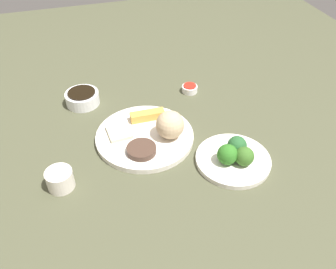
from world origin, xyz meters
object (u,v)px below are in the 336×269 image
Objects in this scene: soy_sauce_bowl at (82,98)px; teacup at (60,179)px; main_plate at (145,137)px; sauce_ramekin_sweet_and_sour at (190,89)px; broccoli_plate at (233,160)px.

teacup is at bearing -104.97° from soy_sauce_bowl.
teacup is (-0.09, -0.35, 0.01)m from soy_sauce_bowl.
main_plate is 5.37× the size of sauce_ramekin_sweet_and_sour.
sauce_ramekin_sweet_and_sour is (0.00, 0.36, 0.00)m from broccoli_plate.
teacup is at bearing -154.57° from main_plate.
main_plate is 4.19× the size of teacup.
broccoli_plate is at bearing -5.61° from teacup.
teacup reaches higher than main_plate.
broccoli_plate is at bearing -90.18° from sauce_ramekin_sweet_and_sour.
sauce_ramekin_sweet_and_sour reaches higher than broccoli_plate.
teacup reaches higher than sauce_ramekin_sweet_and_sour.
teacup is (-0.45, 0.04, 0.02)m from broccoli_plate.
main_plate is 2.62× the size of soy_sauce_bowl.
teacup is (-0.45, -0.31, 0.01)m from sauce_ramekin_sweet_and_sour.
teacup reaches higher than broccoli_plate.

